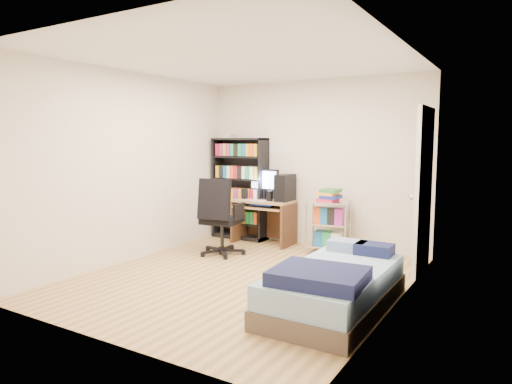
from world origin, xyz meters
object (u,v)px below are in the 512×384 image
Objects in this scene: media_shelf at (240,187)px; computer_desk at (270,204)px; office_chair at (221,231)px; bed at (335,286)px.

computer_desk is at bearing -8.69° from media_shelf.
office_chair is 2.43m from bed.
media_shelf is at bearing 101.55° from office_chair.
bed is (2.14, -1.15, -0.12)m from office_chair.
computer_desk is 1.05m from office_chair.
media_shelf is 1.25m from office_chair.
media_shelf reaches higher than computer_desk.
office_chair is at bearing 151.80° from bed.
media_shelf is 3.41m from bed.
office_chair is 0.60× the size of bed.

